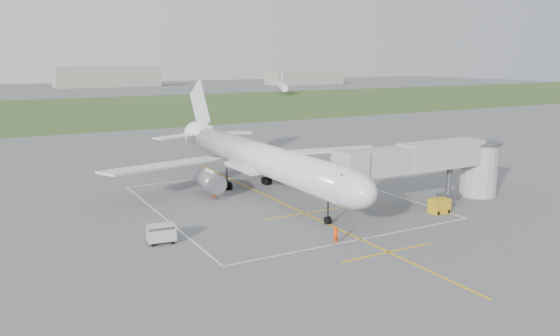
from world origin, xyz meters
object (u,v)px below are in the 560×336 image
baggage_cart (161,234)px  ramp_worker_nose (336,235)px  gpu_unit (439,206)px  ramp_worker_wing (213,191)px  jet_bridge (436,163)px  airliner (260,159)px

baggage_cart → ramp_worker_nose: size_ratio=1.58×
baggage_cart → ramp_worker_nose: 15.95m
gpu_unit → ramp_worker_wing: 26.32m
jet_bridge → ramp_worker_nose: jet_bridge is taller
gpu_unit → ramp_worker_nose: bearing=-167.3°
jet_bridge → baggage_cart: jet_bridge is taller
jet_bridge → ramp_worker_wing: size_ratio=12.29×
gpu_unit → jet_bridge: bearing=54.7°
ramp_worker_wing → baggage_cart: bearing=75.6°
jet_bridge → ramp_worker_wing: jet_bridge is taller
ramp_worker_wing → gpu_unit: bearing=161.7°
airliner → gpu_unit: (13.01, -17.80, -3.60)m
jet_bridge → ramp_worker_wing: (-22.02, 14.34, -3.79)m
jet_bridge → gpu_unit: 5.96m
ramp_worker_nose → ramp_worker_wing: ramp_worker_wing is taller
baggage_cart → gpu_unit: bearing=-2.1°
jet_bridge → gpu_unit: size_ratio=10.66×
airliner → ramp_worker_wing: size_ratio=24.55×
gpu_unit → baggage_cart: size_ratio=0.81×
baggage_cart → ramp_worker_nose: (13.81, -7.98, -0.05)m
airliner → gpu_unit: bearing=-53.8°
baggage_cart → ramp_worker_wing: (10.37, 12.88, 0.05)m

